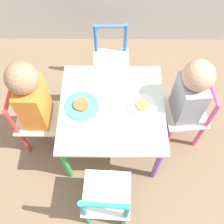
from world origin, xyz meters
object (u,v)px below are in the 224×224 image
chair_blue (111,61)px  child_left (36,101)px  chair_pink (188,114)px  plate_left (82,105)px  kids_table (112,111)px  chair_red (35,119)px  chair_teal (106,199)px  child_right (186,98)px  plate_right (143,106)px

chair_blue → child_left: child_left is taller
child_left → chair_blue: bearing=-40.4°
chair_pink → plate_left: 0.70m
kids_table → chair_pink: size_ratio=1.17×
chair_blue → plate_left: bearing=-110.0°
chair_red → chair_teal: 0.69m
chair_teal → plate_left: 0.55m
chair_blue → child_right: 0.67m
chair_pink → chair_blue: bearing=-137.2°
chair_teal → child_right: bearing=-127.4°
chair_red → chair_pink: bearing=-86.9°
plate_left → plate_right: 0.36m
chair_pink → chair_teal: size_ratio=1.00×
kids_table → child_left: size_ratio=0.80×
chair_teal → plate_right: chair_teal is taller
chair_teal → kids_table: bearing=-90.0°
kids_table → chair_teal: 0.51m
chair_blue → child_left: (-0.43, -0.50, 0.21)m
child_left → plate_left: child_left is taller
child_left → child_right: bearing=-86.9°
chair_teal → child_right: size_ratio=0.71×
chair_teal → plate_left: chair_teal is taller
chair_teal → child_left: child_left is taller
child_left → plate_right: 0.62m
chair_red → child_right: 0.96m
chair_teal → child_right: child_right is taller
chair_red → plate_right: size_ratio=3.15×
chair_pink → child_right: child_right is taller
chair_red → plate_left: chair_red is taller
chair_teal → plate_left: size_ratio=2.67×
chair_teal → plate_right: bearing=-109.4°
chair_blue → plate_right: 0.56m
chair_teal → chair_red: bearing=-43.7°
chair_pink → plate_right: 0.36m
kids_table → child_left: child_left is taller
child_right → plate_left: bearing=-91.7°
child_right → kids_table: bearing=-90.0°
kids_table → plate_left: plate_left is taller
chair_red → plate_left: bearing=-90.2°
kids_table → plate_right: size_ratio=3.69×
chair_pink → child_left: child_left is taller
chair_red → chair_pink: same height
chair_blue → plate_left: (-0.17, -0.50, 0.17)m
kids_table → chair_teal: (-0.03, -0.50, -0.11)m
kids_table → plate_right: plate_right is taller
chair_pink → chair_teal: (-0.52, -0.55, 0.00)m
chair_pink → chair_blue: (-0.51, 0.45, 0.00)m
chair_red → chair_blue: size_ratio=1.00×
chair_pink → plate_left: bearing=-91.5°
plate_left → plate_right: bearing=-0.0°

